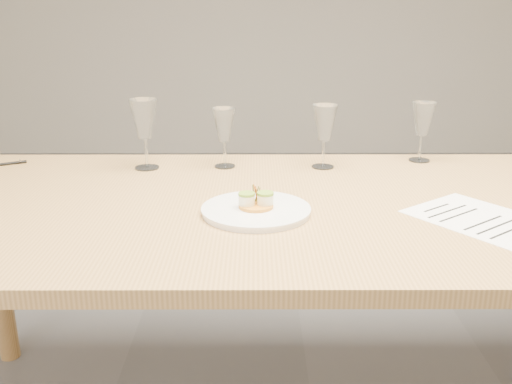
{
  "coord_description": "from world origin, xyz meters",
  "views": [
    {
      "loc": [
        -0.19,
        -1.43,
        1.24
      ],
      "look_at": [
        -0.18,
        -0.08,
        0.8
      ],
      "focal_mm": 40.0,
      "sensor_mm": 36.0,
      "label": 1
    }
  ],
  "objects_px": {
    "dining_table": "(324,225)",
    "wine_glass_0": "(144,120)",
    "wine_glass_1": "(224,126)",
    "dinner_plate": "(256,209)",
    "wine_glass_2": "(324,124)",
    "recipe_sheet": "(480,219)",
    "wine_glass_3": "(423,120)",
    "ballpoint_pen": "(5,164)"
  },
  "relations": [
    {
      "from": "wine_glass_0",
      "to": "wine_glass_1",
      "type": "xyz_separation_m",
      "value": [
        0.25,
        0.02,
        -0.02
      ]
    },
    {
      "from": "dinner_plate",
      "to": "recipe_sheet",
      "type": "xyz_separation_m",
      "value": [
        0.55,
        -0.04,
        -0.01
      ]
    },
    {
      "from": "dining_table",
      "to": "wine_glass_2",
      "type": "bearing_deg",
      "value": 84.6
    },
    {
      "from": "recipe_sheet",
      "to": "wine_glass_3",
      "type": "xyz_separation_m",
      "value": [
        0.0,
        0.55,
        0.14
      ]
    },
    {
      "from": "dining_table",
      "to": "dinner_plate",
      "type": "bearing_deg",
      "value": -152.65
    },
    {
      "from": "dining_table",
      "to": "dinner_plate",
      "type": "distance_m",
      "value": 0.22
    },
    {
      "from": "recipe_sheet",
      "to": "wine_glass_1",
      "type": "xyz_separation_m",
      "value": [
        -0.65,
        0.48,
        0.13
      ]
    },
    {
      "from": "dinner_plate",
      "to": "wine_glass_3",
      "type": "height_order",
      "value": "wine_glass_3"
    },
    {
      "from": "dining_table",
      "to": "wine_glass_1",
      "type": "height_order",
      "value": "wine_glass_1"
    },
    {
      "from": "dining_table",
      "to": "wine_glass_2",
      "type": "distance_m",
      "value": 0.39
    },
    {
      "from": "ballpoint_pen",
      "to": "wine_glass_3",
      "type": "relative_size",
      "value": 0.63
    },
    {
      "from": "dinner_plate",
      "to": "wine_glass_3",
      "type": "relative_size",
      "value": 1.39
    },
    {
      "from": "recipe_sheet",
      "to": "ballpoint_pen",
      "type": "height_order",
      "value": "ballpoint_pen"
    },
    {
      "from": "dinner_plate",
      "to": "ballpoint_pen",
      "type": "distance_m",
      "value": 0.94
    },
    {
      "from": "wine_glass_0",
      "to": "recipe_sheet",
      "type": "bearing_deg",
      "value": -27.15
    },
    {
      "from": "dining_table",
      "to": "wine_glass_3",
      "type": "xyz_separation_m",
      "value": [
        0.36,
        0.41,
        0.21
      ]
    },
    {
      "from": "ballpoint_pen",
      "to": "recipe_sheet",
      "type": "bearing_deg",
      "value": -47.8
    },
    {
      "from": "dinner_plate",
      "to": "recipe_sheet",
      "type": "relative_size",
      "value": 0.7
    },
    {
      "from": "ballpoint_pen",
      "to": "wine_glass_2",
      "type": "distance_m",
      "value": 1.04
    },
    {
      "from": "dinner_plate",
      "to": "dining_table",
      "type": "bearing_deg",
      "value": 27.35
    },
    {
      "from": "wine_glass_0",
      "to": "wine_glass_3",
      "type": "xyz_separation_m",
      "value": [
        0.9,
        0.09,
        -0.02
      ]
    },
    {
      "from": "wine_glass_1",
      "to": "dining_table",
      "type": "bearing_deg",
      "value": -50.12
    },
    {
      "from": "dinner_plate",
      "to": "wine_glass_2",
      "type": "xyz_separation_m",
      "value": [
        0.22,
        0.43,
        0.13
      ]
    },
    {
      "from": "dinner_plate",
      "to": "wine_glass_2",
      "type": "relative_size",
      "value": 1.36
    },
    {
      "from": "wine_glass_0",
      "to": "ballpoint_pen",
      "type": "bearing_deg",
      "value": 175.77
    },
    {
      "from": "dinner_plate",
      "to": "wine_glass_1",
      "type": "bearing_deg",
      "value": 102.93
    },
    {
      "from": "dining_table",
      "to": "recipe_sheet",
      "type": "xyz_separation_m",
      "value": [
        0.36,
        -0.13,
        0.07
      ]
    },
    {
      "from": "recipe_sheet",
      "to": "ballpoint_pen",
      "type": "relative_size",
      "value": 3.19
    },
    {
      "from": "wine_glass_2",
      "to": "wine_glass_0",
      "type": "bearing_deg",
      "value": -179.06
    },
    {
      "from": "dining_table",
      "to": "wine_glass_1",
      "type": "bearing_deg",
      "value": 129.88
    },
    {
      "from": "ballpoint_pen",
      "to": "wine_glass_0",
      "type": "height_order",
      "value": "wine_glass_0"
    },
    {
      "from": "dinner_plate",
      "to": "wine_glass_1",
      "type": "xyz_separation_m",
      "value": [
        -0.1,
        0.44,
        0.12
      ]
    },
    {
      "from": "dinner_plate",
      "to": "wine_glass_2",
      "type": "height_order",
      "value": "wine_glass_2"
    },
    {
      "from": "dining_table",
      "to": "wine_glass_0",
      "type": "distance_m",
      "value": 0.66
    },
    {
      "from": "recipe_sheet",
      "to": "wine_glass_2",
      "type": "relative_size",
      "value": 1.95
    },
    {
      "from": "dinner_plate",
      "to": "wine_glass_1",
      "type": "relative_size",
      "value": 1.44
    },
    {
      "from": "dinner_plate",
      "to": "recipe_sheet",
      "type": "bearing_deg",
      "value": -4.1
    },
    {
      "from": "wine_glass_3",
      "to": "wine_glass_0",
      "type": "bearing_deg",
      "value": -174.3
    },
    {
      "from": "ballpoint_pen",
      "to": "wine_glass_2",
      "type": "relative_size",
      "value": 0.61
    },
    {
      "from": "recipe_sheet",
      "to": "wine_glass_0",
      "type": "xyz_separation_m",
      "value": [
        -0.89,
        0.46,
        0.15
      ]
    },
    {
      "from": "dining_table",
      "to": "wine_glass_1",
      "type": "distance_m",
      "value": 0.49
    },
    {
      "from": "dining_table",
      "to": "wine_glass_3",
      "type": "height_order",
      "value": "wine_glass_3"
    }
  ]
}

